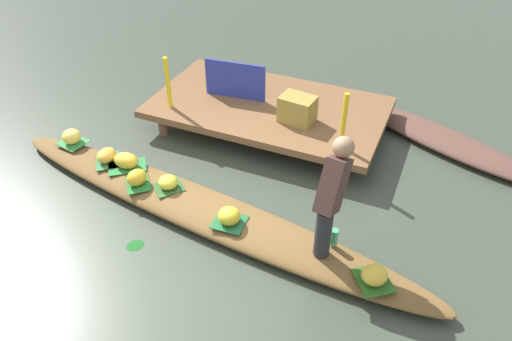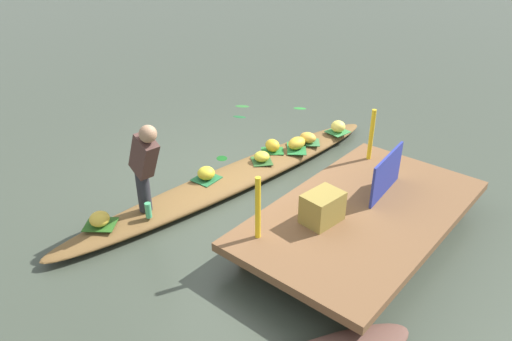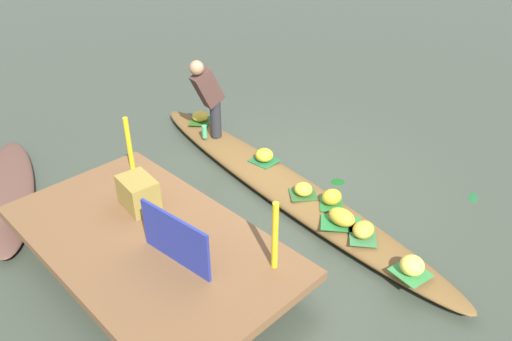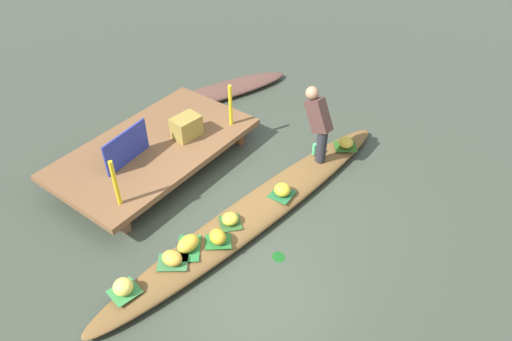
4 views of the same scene
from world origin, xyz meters
name	(u,v)px [view 4 (image 4 of 4)]	position (x,y,z in m)	size (l,w,h in m)	color
canal_water	(256,216)	(0.00, 0.00, 0.00)	(40.00, 40.00, 0.00)	#3A4236
dock_platform	(154,148)	(-0.03, 2.01, 0.33)	(3.20, 1.80, 0.39)	brown
vendor_boat	(256,211)	(0.00, 0.00, 0.10)	(5.59, 0.67, 0.19)	brown
moored_boat	(223,91)	(2.33, 2.55, 0.08)	(2.78, 0.60, 0.17)	brown
leaf_mat_0	(282,194)	(0.42, -0.15, 0.20)	(0.34, 0.31, 0.01)	#206234
banana_bunch_0	(282,190)	(0.42, -0.15, 0.29)	(0.24, 0.24, 0.18)	gold
leaf_mat_1	(218,242)	(-0.83, 0.00, 0.20)	(0.34, 0.27, 0.01)	#246D2C
banana_bunch_1	(218,237)	(-0.83, 0.00, 0.29)	(0.24, 0.20, 0.19)	gold
leaf_mat_2	(345,146)	(2.00, -0.32, 0.20)	(0.36, 0.31, 0.01)	#285B1C
banana_bunch_2	(346,143)	(2.00, -0.32, 0.28)	(0.25, 0.24, 0.16)	gold
leaf_mat_3	(189,248)	(-1.15, 0.23, 0.20)	(0.45, 0.29, 0.01)	#267436
banana_bunch_3	(188,244)	(-1.15, 0.23, 0.29)	(0.32, 0.22, 0.18)	gold
leaf_mat_4	(230,223)	(-0.47, 0.09, 0.20)	(0.32, 0.28, 0.01)	#2C5727
banana_bunch_4	(230,219)	(-0.47, 0.09, 0.27)	(0.23, 0.22, 0.15)	gold
leaf_mat_5	(173,262)	(-1.44, 0.23, 0.20)	(0.37, 0.28, 0.01)	#36723F
banana_bunch_5	(172,258)	(-1.44, 0.23, 0.28)	(0.27, 0.22, 0.16)	gold
leaf_mat_6	(124,292)	(-2.10, 0.38, 0.20)	(0.33, 0.31, 0.01)	#378441
banana_bunch_6	(123,287)	(-2.10, 0.38, 0.29)	(0.24, 0.24, 0.19)	#F9DF58
vendor_person	(318,121)	(1.45, -0.08, 0.89)	(0.24, 0.50, 1.21)	#28282D
water_bottle	(315,149)	(1.52, -0.02, 0.29)	(0.08, 0.08, 0.20)	#48A96D
market_banner	(127,147)	(-0.53, 2.01, 0.65)	(0.87, 0.03, 0.53)	navy
railing_post_west	(115,183)	(-1.23, 1.41, 0.75)	(0.06, 0.06, 0.73)	yellow
railing_post_east	(230,105)	(1.17, 1.41, 0.75)	(0.06, 0.06, 0.73)	yellow
produce_crate	(186,127)	(0.48, 1.76, 0.56)	(0.44, 0.32, 0.35)	olive
drifting_plant_3	(279,257)	(-0.43, -0.69, 0.00)	(0.17, 0.19, 0.01)	#145218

